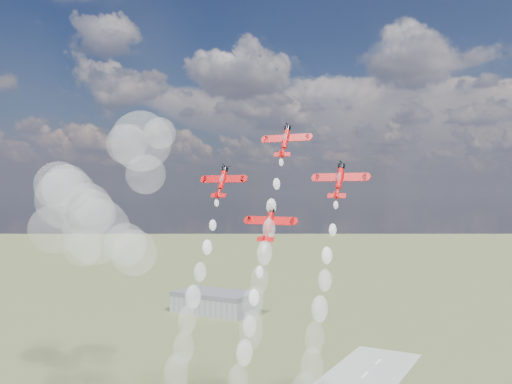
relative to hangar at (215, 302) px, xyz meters
The scene contains 9 objects.
hangar is the anchor object (origin of this frame).
plane_lead 226.44m from the hangar, 52.15° to the right, with size 12.38×5.89×8.35m.
plane_left 217.53m from the hangar, 56.45° to the right, with size 12.38×5.89×8.35m.
plane_right 235.77m from the hangar, 49.63° to the right, with size 12.38×5.89×8.35m.
plane_slot 226.65m from the hangar, 53.60° to the right, with size 12.38×5.89×8.35m.
smoke_trail_lead 228.24m from the hangar, 54.54° to the right, with size 5.43×19.32×41.12m.
smoke_trail_left 221.44m from the hangar, 58.79° to the right, with size 5.63×19.53×41.67m.
smoke_trail_right 239.39m from the hangar, 52.15° to the right, with size 5.68×19.80×40.75m.
drifted_smoke_cloud 173.93m from the hangar, 72.15° to the right, with size 67.02×39.48×54.06m.
Camera 1 is at (68.28, -109.66, 75.96)m, focal length 38.00 mm.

